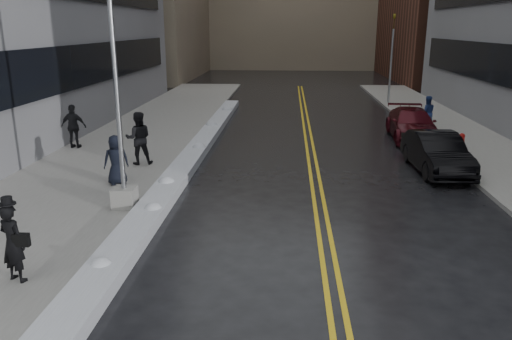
% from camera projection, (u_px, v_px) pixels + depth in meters
% --- Properties ---
extents(ground, '(160.00, 160.00, 0.00)m').
position_uv_depth(ground, '(228.00, 243.00, 12.73)').
color(ground, black).
rests_on(ground, ground).
extents(sidewalk_west, '(5.50, 50.00, 0.15)m').
position_uv_depth(sidewalk_west, '(129.00, 146.00, 22.66)').
color(sidewalk_west, gray).
rests_on(sidewalk_west, ground).
extents(sidewalk_east, '(4.00, 50.00, 0.15)m').
position_uv_depth(sidewalk_east, '(484.00, 152.00, 21.67)').
color(sidewalk_east, gray).
rests_on(sidewalk_east, ground).
extents(lane_line_left, '(0.12, 50.00, 0.01)m').
position_uv_depth(lane_line_left, '(307.00, 150.00, 22.17)').
color(lane_line_left, gold).
rests_on(lane_line_left, ground).
extents(lane_line_right, '(0.12, 50.00, 0.01)m').
position_uv_depth(lane_line_right, '(314.00, 151.00, 22.15)').
color(lane_line_right, gold).
rests_on(lane_line_right, ground).
extents(snow_ridge, '(0.90, 30.00, 0.34)m').
position_uv_depth(snow_ridge, '(192.00, 156.00, 20.51)').
color(snow_ridge, silver).
rests_on(snow_ridge, ground).
extents(lamppost, '(0.65, 0.65, 7.62)m').
position_uv_depth(lamppost, '(119.00, 128.00, 14.16)').
color(lamppost, gray).
rests_on(lamppost, sidewalk_west).
extents(fire_hydrant, '(0.26, 0.26, 0.73)m').
position_uv_depth(fire_hydrant, '(461.00, 141.00, 21.60)').
color(fire_hydrant, maroon).
rests_on(fire_hydrant, sidewalk_east).
extents(traffic_signal, '(0.16, 0.20, 6.00)m').
position_uv_depth(traffic_signal, '(392.00, 55.00, 34.27)').
color(traffic_signal, gray).
rests_on(traffic_signal, sidewalk_east).
extents(pedestrian_fedora, '(0.72, 0.60, 1.70)m').
position_uv_depth(pedestrian_fedora, '(13.00, 243.00, 10.32)').
color(pedestrian_fedora, black).
rests_on(pedestrian_fedora, sidewalk_west).
extents(pedestrian_b, '(1.17, 1.01, 2.04)m').
position_uv_depth(pedestrian_b, '(139.00, 138.00, 19.21)').
color(pedestrian_b, black).
rests_on(pedestrian_b, sidewalk_west).
extents(pedestrian_c, '(0.98, 0.85, 1.69)m').
position_uv_depth(pedestrian_c, '(116.00, 160.00, 16.76)').
color(pedestrian_c, black).
rests_on(pedestrian_c, sidewalk_west).
extents(pedestrian_d, '(1.14, 0.51, 1.92)m').
position_uv_depth(pedestrian_d, '(74.00, 126.00, 21.80)').
color(pedestrian_d, black).
rests_on(pedestrian_d, sidewalk_west).
extents(pedestrian_east, '(0.85, 0.67, 1.73)m').
position_uv_depth(pedestrian_east, '(427.00, 113.00, 25.82)').
color(pedestrian_east, navy).
rests_on(pedestrian_east, sidewalk_east).
extents(car_black, '(1.77, 4.58, 1.49)m').
position_uv_depth(car_black, '(437.00, 153.00, 18.73)').
color(car_black, black).
rests_on(car_black, ground).
extents(car_maroon, '(2.31, 5.14, 1.46)m').
position_uv_depth(car_maroon, '(412.00, 124.00, 24.25)').
color(car_maroon, '#400A12').
rests_on(car_maroon, ground).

